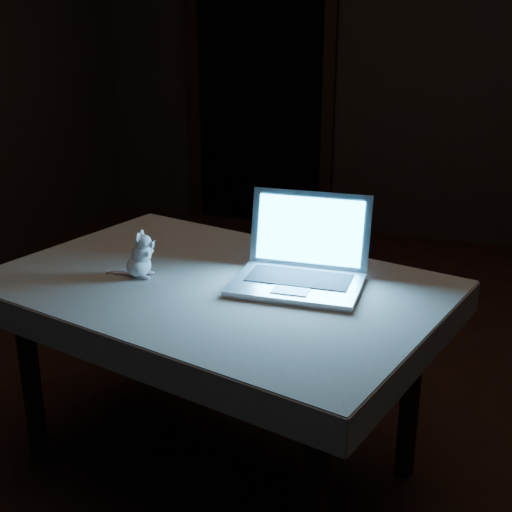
% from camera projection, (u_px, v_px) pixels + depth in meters
% --- Properties ---
extents(floor, '(5.00, 5.00, 0.00)m').
position_uv_depth(floor, '(310.00, 439.00, 2.45)').
color(floor, black).
rests_on(floor, ground).
extents(back_wall, '(4.50, 0.04, 2.60)m').
position_uv_depth(back_wall, '(428.00, 36.00, 4.22)').
color(back_wall, black).
rests_on(back_wall, ground).
extents(doorway, '(1.06, 0.36, 2.13)m').
position_uv_depth(doorway, '(261.00, 71.00, 4.66)').
color(doorway, black).
rests_on(doorway, back_wall).
extents(table, '(1.39, 1.06, 0.66)m').
position_uv_depth(table, '(218.00, 379.00, 2.19)').
color(table, black).
rests_on(table, floor).
extents(tablecloth, '(1.34, 0.90, 0.09)m').
position_uv_depth(tablecloth, '(204.00, 301.00, 2.06)').
color(tablecloth, beige).
rests_on(tablecloth, table).
extents(laptop, '(0.39, 0.35, 0.26)m').
position_uv_depth(laptop, '(297.00, 247.00, 1.99)').
color(laptop, silver).
rests_on(laptop, tablecloth).
extents(plush_mouse, '(0.12, 0.12, 0.15)m').
position_uv_depth(plush_mouse, '(138.00, 254.00, 2.09)').
color(plush_mouse, white).
rests_on(plush_mouse, tablecloth).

